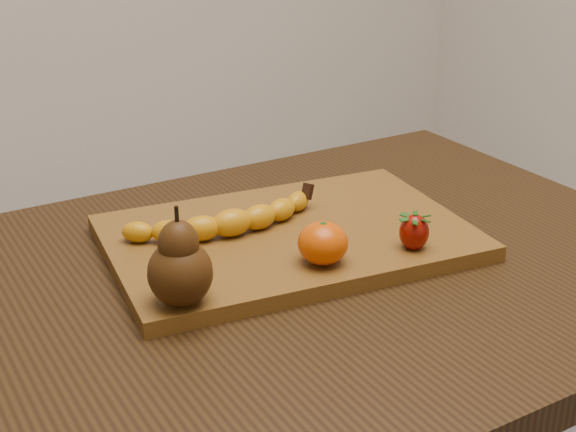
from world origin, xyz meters
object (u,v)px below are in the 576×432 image
cutting_board (288,238)px  table (289,337)px  pear (179,256)px  mandarin (323,243)px

cutting_board → table: bearing=-112.1°
pear → mandarin: pear is taller
table → cutting_board: 0.13m
table → mandarin: 0.15m
table → mandarin: mandarin is taller
table → mandarin: size_ratio=16.95×
cutting_board → pear: (-0.19, -0.10, 0.06)m
cutting_board → pear: size_ratio=4.17×
cutting_board → mandarin: bearing=-89.3°
table → mandarin: (0.02, -0.04, 0.14)m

